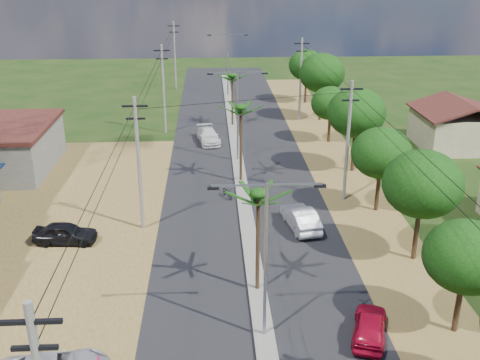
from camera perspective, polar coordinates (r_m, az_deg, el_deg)
The scene contains 31 objects.
ground at distance 27.94m, azimuth 2.46°, elevation -15.66°, with size 160.00×160.00×0.00m, color black.
road at distance 40.83m, azimuth 0.47°, elevation -2.77°, with size 12.00×110.00×0.04m, color black.
median at distance 43.55m, azimuth 0.23°, elevation -1.05°, with size 1.00×90.00×0.18m, color #605E56.
dirt_lot_west at distance 36.76m, azimuth -23.04°, elevation -7.61°, with size 18.00×46.00×0.04m, color brown.
dirt_shoulder_east at distance 42.19m, azimuth 12.08°, elevation -2.45°, with size 5.00×90.00×0.03m, color brown.
house_east_far at distance 57.15m, azimuth 21.23°, elevation 5.49°, with size 7.60×7.50×4.60m.
tree_east_b at distance 28.08m, azimuth 22.01°, elevation -7.23°, with size 4.00×4.00×5.83m.
tree_east_c at distance 33.73m, azimuth 18.07°, elevation -0.40°, with size 4.60×4.60×6.83m.
tree_east_d at distance 39.99m, azimuth 14.17°, elevation 2.67°, with size 4.20×4.20×6.13m.
tree_east_e at distance 47.19m, azimuth 11.75°, elevation 6.72°, with size 4.80×4.80×7.14m.
tree_east_f at distance 54.92m, azimuth 9.20°, elevation 7.70°, with size 3.80×3.80×5.52m.
tree_east_g at distance 62.41m, azimuth 8.31°, elevation 10.70°, with size 5.00×5.00×7.38m.
tree_east_h at distance 70.19m, azimuth 6.79°, elevation 11.49°, with size 4.40×4.40×6.52m.
palm_median_near at distance 28.57m, azimuth 1.88°, elevation -1.85°, with size 2.00×2.00×6.15m.
palm_median_mid at distance 43.57m, azimuth 0.08°, elevation 7.04°, with size 2.00×2.00×6.55m.
palm_median_far at distance 59.29m, azimuth -0.80°, elevation 10.37°, with size 2.00×2.00×5.85m.
streetlight_near at distance 25.32m, azimuth 2.63°, elevation -7.03°, with size 5.10×0.18×8.00m.
streetlight_mid at distance 48.68m, azimuth -0.25°, elevation 7.27°, with size 5.10×0.18×8.00m.
streetlight_far at distance 73.14m, azimuth -1.26°, elevation 12.16°, with size 5.10×0.18×8.00m.
utility_pole_w_b at distance 36.49m, azimuth -10.25°, elevation 1.85°, with size 1.60×0.24×9.00m.
utility_pole_w_c at distance 57.58m, azimuth -7.78°, elevation 9.32°, with size 1.60×0.24×9.00m.
utility_pole_w_d at distance 78.17m, azimuth -6.65°, elevation 12.63°, with size 1.60×0.24×9.00m.
utility_pole_e_b at distance 41.18m, azimuth 10.90°, elevation 4.11°, with size 1.60×0.24×9.00m.
utility_pole_e_c at distance 62.09m, azimuth 6.17°, elevation 10.29°, with size 1.60×0.24×9.00m.
car_red_near at distance 28.19m, azimuth 13.04°, elevation -14.28°, with size 1.52×3.79×1.29m, color maroon.
car_silver_mid at distance 37.71m, azimuth 6.18°, elevation -3.87°, with size 1.56×4.48×1.48m, color #ACAEB4.
car_white_far at distance 54.95m, azimuth -3.24°, elevation 4.46°, with size 1.85×4.56×1.32m, color beige.
car_parked_dark at distance 37.30m, azimuth -17.32°, elevation -5.22°, with size 1.59×3.96×1.35m, color black.
moto_rider_east at distance 29.35m, azimuth 12.71°, elevation -13.09°, with size 0.61×1.75×0.92m, color black.
moto_rider_west_a at distance 42.26m, azimuth -1.30°, elevation -1.30°, with size 0.56×1.61×0.85m, color black.
moto_rider_west_b at distance 55.31m, azimuth -3.24°, elevation 4.37°, with size 0.44×1.56×0.94m, color black.
Camera 1 is at (-2.36, -22.07, 16.97)m, focal length 42.00 mm.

